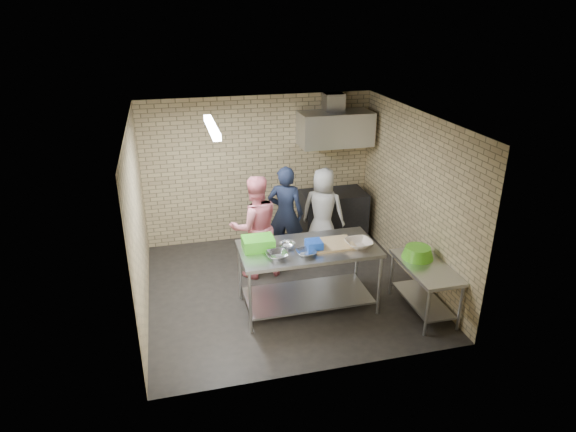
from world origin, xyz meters
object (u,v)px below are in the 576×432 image
object	(u,v)px
green_crate	(258,243)
woman_white	(323,211)
green_basin	(418,252)
woman_pink	(255,227)
blue_tub	(314,245)
bottle_red	(334,130)
stove	(333,215)
man_navy	(286,214)
bottle_green	(355,130)
side_counter	(424,288)
prep_table	(308,277)

from	to	relation	value
green_crate	woman_white	size ratio (longest dim) A/B	0.28
green_basin	woman_pink	world-z (taller)	woman_pink
blue_tub	bottle_red	world-z (taller)	bottle_red
woman_pink	woman_white	world-z (taller)	woman_pink
green_basin	blue_tub	bearing A→B (deg)	173.52
green_crate	blue_tub	xyz separation A→B (m)	(0.75, -0.22, -0.02)
stove	woman_pink	size ratio (longest dim) A/B	0.70
green_basin	man_navy	distance (m)	2.40
bottle_green	man_navy	xyz separation A→B (m)	(-1.54, -0.89, -1.17)
man_navy	woman_pink	size ratio (longest dim) A/B	0.99
green_crate	woman_pink	world-z (taller)	woman_pink
green_crate	bottle_red	bearing A→B (deg)	51.06
woman_pink	bottle_red	bearing A→B (deg)	-148.02
bottle_green	woman_white	size ratio (longest dim) A/B	0.10
bottle_red	bottle_green	distance (m)	0.40
side_counter	bottle_green	distance (m)	3.41
green_basin	man_navy	bearing A→B (deg)	129.48
blue_tub	man_navy	world-z (taller)	man_navy
bottle_red	man_navy	size ratio (longest dim) A/B	0.11
prep_table	bottle_red	xyz separation A→B (m)	(1.20, 2.47, 1.54)
stove	man_navy	xyz separation A→B (m)	(-1.09, -0.65, 0.40)
green_basin	green_crate	bearing A→B (deg)	170.20
stove	bottle_green	size ratio (longest dim) A/B	8.00
stove	man_navy	world-z (taller)	man_navy
green_crate	green_basin	xyz separation A→B (m)	(2.28, -0.39, -0.23)
green_basin	man_navy	xyz separation A→B (m)	(-1.52, 1.85, 0.01)
stove	blue_tub	xyz separation A→B (m)	(-1.10, -2.33, 0.60)
green_basin	bottle_red	bearing A→B (deg)	97.90
prep_table	green_crate	distance (m)	0.91
bottle_red	woman_white	distance (m)	1.53
prep_table	woman_white	distance (m)	1.87
prep_table	woman_pink	xyz separation A→B (m)	(-0.56, 1.14, 0.37)
bottle_green	prep_table	bearing A→B (deg)	-122.91
man_navy	woman_pink	world-z (taller)	woman_pink
side_counter	bottle_green	size ratio (longest dim) A/B	8.00
bottle_red	green_crate	bearing A→B (deg)	-128.94
side_counter	green_crate	world-z (taller)	green_crate
green_basin	woman_white	world-z (taller)	woman_white
prep_table	man_navy	bearing A→B (deg)	88.08
side_counter	stove	size ratio (longest dim) A/B	1.00
woman_pink	green_basin	bearing A→B (deg)	141.32
bottle_green	woman_pink	world-z (taller)	bottle_green
prep_table	bottle_green	size ratio (longest dim) A/B	13.06
green_crate	woman_pink	xyz separation A→B (m)	(0.14, 1.02, -0.21)
blue_tub	man_navy	size ratio (longest dim) A/B	0.13
blue_tub	green_basin	xyz separation A→B (m)	(1.53, -0.17, -0.21)
prep_table	blue_tub	xyz separation A→B (m)	(0.05, -0.10, 0.56)
prep_table	stove	distance (m)	2.50
woman_white	green_basin	bearing A→B (deg)	143.97
blue_tub	bottle_green	world-z (taller)	bottle_green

